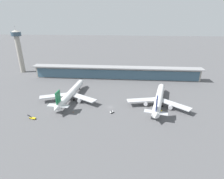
# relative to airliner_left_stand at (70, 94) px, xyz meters

# --- Properties ---
(ground_plane) EXTENTS (1200.00, 1200.00, 0.00)m
(ground_plane) POSITION_rel_airliner_left_stand_xyz_m (37.04, -11.26, -5.72)
(ground_plane) COLOR #515154
(airliner_left_stand) EXTENTS (52.33, 68.20, 18.15)m
(airliner_left_stand) POSITION_rel_airliner_left_stand_xyz_m (0.00, 0.00, 0.00)
(airliner_left_stand) COLOR white
(airliner_left_stand) RESTS_ON ground
(airliner_centre_stand) EXTENTS (50.97, 67.40, 18.15)m
(airliner_centre_stand) POSITION_rel_airliner_left_stand_xyz_m (77.65, -4.68, 0.00)
(airliner_centre_stand) COLOR white
(airliner_centre_stand) RESTS_ON ground
(service_truck_near_nose_white) EXTENTS (3.23, 3.23, 2.05)m
(service_truck_near_nose_white) POSITION_rel_airliner_left_stand_xyz_m (39.17, -21.27, -4.84)
(service_truck_near_nose_white) COLOR silver
(service_truck_near_nose_white) RESTS_ON ground
(service_truck_under_wing_yellow) EXTENTS (2.94, 3.33, 2.05)m
(service_truck_under_wing_yellow) POSITION_rel_airliner_left_stand_xyz_m (77.74, -16.32, -4.84)
(service_truck_under_wing_yellow) COLOR yellow
(service_truck_under_wing_yellow) RESTS_ON ground
(service_truck_mid_apron_yellow) EXTENTS (6.92, 3.10, 2.70)m
(service_truck_mid_apron_yellow) POSITION_rel_airliner_left_stand_xyz_m (-18.64, -34.88, -4.91)
(service_truck_mid_apron_yellow) COLOR yellow
(service_truck_mid_apron_yellow) RESTS_ON ground
(terminal_building) EXTENTS (199.95, 12.80, 15.20)m
(terminal_building) POSITION_rel_airliner_left_stand_xyz_m (37.04, 62.85, 2.15)
(terminal_building) COLOR #9E998E
(terminal_building) RESTS_ON ground
(control_tower) EXTENTS (12.00, 12.00, 59.76)m
(control_tower) POSITION_rel_airliner_left_stand_xyz_m (-90.68, 80.43, 27.01)
(control_tower) COLOR #9E998E
(control_tower) RESTS_ON ground
(safety_cone_alpha) EXTENTS (0.62, 0.62, 0.70)m
(safety_cone_alpha) POSITION_rel_airliner_left_stand_xyz_m (8.78, -22.71, -5.40)
(safety_cone_alpha) COLOR orange
(safety_cone_alpha) RESTS_ON ground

